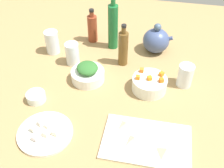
% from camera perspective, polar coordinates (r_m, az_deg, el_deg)
% --- Properties ---
extents(tabletop, '(1.90, 1.90, 0.03)m').
position_cam_1_polar(tabletop, '(1.26, 0.00, -2.18)').
color(tabletop, '#A18051').
rests_on(tabletop, ground).
extents(cutting_board, '(0.33, 0.21, 0.01)m').
position_cam_1_polar(cutting_board, '(1.08, 7.04, -11.59)').
color(cutting_board, silver).
rests_on(cutting_board, tabletop).
extents(plate_tofu, '(0.21, 0.21, 0.01)m').
position_cam_1_polar(plate_tofu, '(1.12, -13.47, -9.69)').
color(plate_tofu, white).
rests_on(plate_tofu, tabletop).
extents(bowl_greens, '(0.15, 0.15, 0.05)m').
position_cam_1_polar(bowl_greens, '(1.30, -4.94, 1.77)').
color(bowl_greens, white).
rests_on(bowl_greens, tabletop).
extents(bowl_carrots, '(0.15, 0.15, 0.06)m').
position_cam_1_polar(bowl_carrots, '(1.25, 7.62, -0.00)').
color(bowl_carrots, white).
rests_on(bowl_carrots, tabletop).
extents(bowl_small_side, '(0.08, 0.08, 0.04)m').
position_cam_1_polar(bowl_small_side, '(1.25, -15.23, -2.54)').
color(bowl_small_side, white).
rests_on(bowl_small_side, tabletop).
extents(teapot, '(0.15, 0.13, 0.16)m').
position_cam_1_polar(teapot, '(1.47, 8.99, 8.81)').
color(teapot, '#41527F').
rests_on(teapot, tabletop).
extents(bottle_0, '(0.05, 0.05, 0.29)m').
position_cam_1_polar(bottle_0, '(1.46, 0.22, 11.73)').
color(bottle_0, '#1B6932').
rests_on(bottle_0, tabletop).
extents(bottle_1, '(0.05, 0.05, 0.19)m').
position_cam_1_polar(bottle_1, '(1.54, -4.02, 11.34)').
color(bottle_1, brown).
rests_on(bottle_1, tabletop).
extents(bottle_2, '(0.05, 0.05, 0.22)m').
position_cam_1_polar(bottle_2, '(1.35, 2.29, 7.37)').
color(bottle_2, brown).
rests_on(bottle_2, tabletop).
extents(drinking_glass_0, '(0.07, 0.07, 0.12)m').
position_cam_1_polar(drinking_glass_0, '(1.48, -12.10, 8.35)').
color(drinking_glass_0, white).
rests_on(drinking_glass_0, tabletop).
extents(drinking_glass_1, '(0.07, 0.07, 0.11)m').
position_cam_1_polar(drinking_glass_1, '(1.39, -8.09, 6.14)').
color(drinking_glass_1, white).
rests_on(drinking_glass_1, tabletop).
extents(drinking_glass_2, '(0.07, 0.07, 0.11)m').
position_cam_1_polar(drinking_glass_2, '(1.29, 14.71, 1.69)').
color(drinking_glass_2, white).
rests_on(drinking_glass_2, tabletop).
extents(carrot_cube_0, '(0.02, 0.02, 0.02)m').
position_cam_1_polar(carrot_cube_0, '(1.26, 6.07, 2.81)').
color(carrot_cube_0, orange).
rests_on(carrot_cube_0, bowl_carrots).
extents(carrot_cube_1, '(0.02, 0.02, 0.02)m').
position_cam_1_polar(carrot_cube_1, '(1.22, 10.04, 0.78)').
color(carrot_cube_1, orange).
rests_on(carrot_cube_1, bowl_carrots).
extents(carrot_cube_2, '(0.02, 0.02, 0.02)m').
position_cam_1_polar(carrot_cube_2, '(1.22, 7.67, 1.21)').
color(carrot_cube_2, orange).
rests_on(carrot_cube_2, bowl_carrots).
extents(carrot_cube_3, '(0.03, 0.03, 0.02)m').
position_cam_1_polar(carrot_cube_3, '(1.25, 10.06, 2.02)').
color(carrot_cube_3, orange).
rests_on(carrot_cube_3, bowl_carrots).
extents(carrot_cube_4, '(0.02, 0.02, 0.02)m').
position_cam_1_polar(carrot_cube_4, '(1.22, 5.29, 1.35)').
color(carrot_cube_4, orange).
rests_on(carrot_cube_4, bowl_carrots).
extents(chopped_greens_mound, '(0.14, 0.14, 0.04)m').
position_cam_1_polar(chopped_greens_mound, '(1.27, -5.06, 3.28)').
color(chopped_greens_mound, '#306A2C').
rests_on(chopped_greens_mound, bowl_greens).
extents(tofu_cube_0, '(0.03, 0.03, 0.02)m').
position_cam_1_polar(tofu_cube_0, '(1.10, -13.32, -9.78)').
color(tofu_cube_0, white).
rests_on(tofu_cube_0, plate_tofu).
extents(tofu_cube_1, '(0.03, 0.03, 0.02)m').
position_cam_1_polar(tofu_cube_1, '(1.12, -12.82, -8.23)').
color(tofu_cube_1, '#F1E2CE').
rests_on(tofu_cube_1, plate_tofu).
extents(tofu_cube_2, '(0.03, 0.03, 0.02)m').
position_cam_1_polar(tofu_cube_2, '(1.12, -15.69, -8.75)').
color(tofu_cube_2, white).
rests_on(tofu_cube_2, plate_tofu).
extents(tofu_cube_3, '(0.03, 0.03, 0.02)m').
position_cam_1_polar(tofu_cube_3, '(1.09, -11.45, -9.63)').
color(tofu_cube_3, '#F5EACC').
rests_on(tofu_cube_3, plate_tofu).
extents(tofu_cube_4, '(0.03, 0.03, 0.02)m').
position_cam_1_polar(tofu_cube_4, '(1.09, -15.33, -10.49)').
color(tofu_cube_4, white).
rests_on(tofu_cube_4, plate_tofu).
extents(tofu_cube_5, '(0.03, 0.03, 0.02)m').
position_cam_1_polar(tofu_cube_5, '(1.14, -14.28, -7.59)').
color(tofu_cube_5, '#F5DFD0').
rests_on(tofu_cube_5, plate_tofu).
extents(dumpling_0, '(0.07, 0.07, 0.03)m').
position_cam_1_polar(dumpling_0, '(1.05, 4.59, -11.25)').
color(dumpling_0, beige).
rests_on(dumpling_0, cutting_board).
extents(dumpling_1, '(0.07, 0.07, 0.03)m').
position_cam_1_polar(dumpling_1, '(1.04, 11.01, -13.30)').
color(dumpling_1, beige).
rests_on(dumpling_1, cutting_board).
extents(dumpling_2, '(0.06, 0.06, 0.02)m').
position_cam_1_polar(dumpling_2, '(1.10, 2.83, -8.31)').
color(dumpling_2, beige).
rests_on(dumpling_2, cutting_board).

